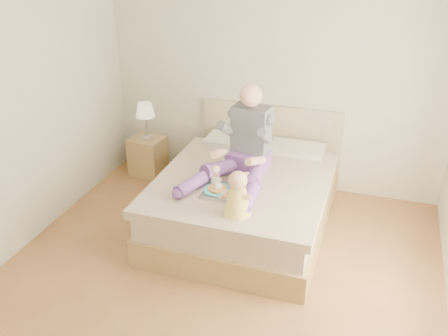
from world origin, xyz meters
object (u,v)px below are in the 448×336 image
(baby, at_px, (238,197))
(nightstand, at_px, (148,156))
(adult, at_px, (243,150))
(bed, at_px, (247,196))
(tray, at_px, (227,190))

(baby, bearing_deg, nightstand, 144.13)
(nightstand, xyz_separation_m, adult, (1.48, -0.77, 0.64))
(bed, relative_size, adult, 1.87)
(bed, distance_m, baby, 0.95)
(tray, distance_m, baby, 0.41)
(nightstand, distance_m, adult, 1.79)
(nightstand, bearing_deg, bed, -18.71)
(nightstand, relative_size, adult, 0.42)
(bed, relative_size, nightstand, 4.42)
(bed, height_order, baby, baby)
(bed, distance_m, adult, 0.57)
(baby, bearing_deg, tray, 129.50)
(nightstand, bearing_deg, adult, -21.47)
(adult, bearing_deg, nightstand, 160.14)
(tray, height_order, baby, baby)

